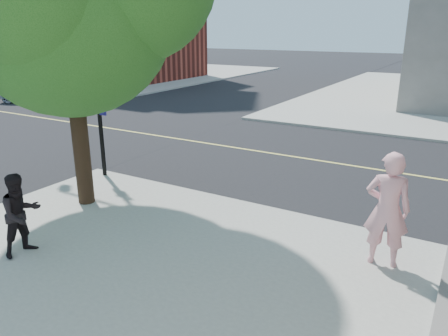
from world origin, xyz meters
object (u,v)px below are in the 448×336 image
Objects in this scene: signal_pole at (45,55)px; car_a at (48,89)px; man_on_phone at (387,210)px; pedestrian at (21,214)px.

car_a is at bearing 151.29° from signal_pole.
car_a is (-10.78, 8.16, -2.66)m from signal_pole.
man_on_phone is 6.52m from pedestrian.
man_on_phone is 0.39× the size of car_a.
signal_pole is at bearing -145.74° from car_a.
signal_pole is 0.76× the size of car_a.
car_a is (-20.55, 9.18, -0.42)m from man_on_phone.
man_on_phone is at bearing -132.69° from car_a.
signal_pole is 13.78m from car_a.
man_on_phone reaches higher than car_a.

